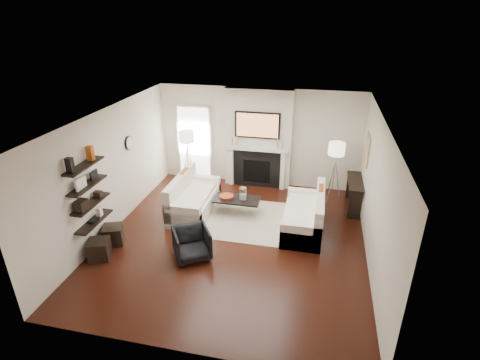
% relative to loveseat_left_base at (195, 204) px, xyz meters
% --- Properties ---
extents(room_envelope, '(6.00, 6.00, 6.00)m').
position_rel_loveseat_left_base_xyz_m(room_envelope, '(1.22, -0.99, 1.14)').
color(room_envelope, black).
rests_on(room_envelope, ground).
extents(chimney_breast, '(1.80, 0.25, 2.70)m').
position_rel_loveseat_left_base_xyz_m(chimney_breast, '(1.22, 1.89, 1.14)').
color(chimney_breast, silver).
rests_on(chimney_breast, floor).
extents(fireplace_surround, '(1.30, 0.02, 1.04)m').
position_rel_loveseat_left_base_xyz_m(fireplace_surround, '(1.22, 1.75, 0.31)').
color(fireplace_surround, black).
rests_on(fireplace_surround, floor).
extents(firebox, '(0.75, 0.02, 0.65)m').
position_rel_loveseat_left_base_xyz_m(firebox, '(1.22, 1.75, 0.24)').
color(firebox, black).
rests_on(firebox, floor).
extents(mantel_pilaster_l, '(0.12, 0.08, 1.10)m').
position_rel_loveseat_left_base_xyz_m(mantel_pilaster_l, '(0.50, 1.72, 0.34)').
color(mantel_pilaster_l, white).
rests_on(mantel_pilaster_l, floor).
extents(mantel_pilaster_r, '(0.12, 0.08, 1.10)m').
position_rel_loveseat_left_base_xyz_m(mantel_pilaster_r, '(1.94, 1.72, 0.34)').
color(mantel_pilaster_r, white).
rests_on(mantel_pilaster_r, floor).
extents(mantel_shelf, '(1.70, 0.18, 0.07)m').
position_rel_loveseat_left_base_xyz_m(mantel_shelf, '(1.22, 1.70, 0.91)').
color(mantel_shelf, white).
rests_on(mantel_shelf, chimney_breast).
extents(tv_body, '(1.20, 0.06, 0.70)m').
position_rel_loveseat_left_base_xyz_m(tv_body, '(1.22, 1.73, 1.57)').
color(tv_body, black).
rests_on(tv_body, chimney_breast).
extents(tv_screen, '(1.10, 0.00, 0.62)m').
position_rel_loveseat_left_base_xyz_m(tv_screen, '(1.22, 1.70, 1.57)').
color(tv_screen, '#BF723F').
rests_on(tv_screen, tv_body).
extents(candlestick_l_tall, '(0.04, 0.04, 0.30)m').
position_rel_loveseat_left_base_xyz_m(candlestick_l_tall, '(0.67, 1.71, 1.09)').
color(candlestick_l_tall, silver).
rests_on(candlestick_l_tall, mantel_shelf).
extents(candlestick_l_short, '(0.04, 0.04, 0.24)m').
position_rel_loveseat_left_base_xyz_m(candlestick_l_short, '(0.54, 1.71, 1.06)').
color(candlestick_l_short, silver).
rests_on(candlestick_l_short, mantel_shelf).
extents(candlestick_r_tall, '(0.04, 0.04, 0.30)m').
position_rel_loveseat_left_base_xyz_m(candlestick_r_tall, '(1.77, 1.71, 1.09)').
color(candlestick_r_tall, silver).
rests_on(candlestick_r_tall, mantel_shelf).
extents(candlestick_r_short, '(0.04, 0.04, 0.24)m').
position_rel_loveseat_left_base_xyz_m(candlestick_r_short, '(1.90, 1.71, 1.06)').
color(candlestick_r_short, silver).
rests_on(candlestick_r_short, mantel_shelf).
extents(hallway_panel, '(0.90, 0.02, 2.10)m').
position_rel_loveseat_left_base_xyz_m(hallway_panel, '(-0.63, 1.99, 0.84)').
color(hallway_panel, white).
rests_on(hallway_panel, floor).
extents(door_trim_l, '(0.06, 0.06, 2.16)m').
position_rel_loveseat_left_base_xyz_m(door_trim_l, '(-1.11, 1.97, 0.84)').
color(door_trim_l, white).
rests_on(door_trim_l, floor).
extents(door_trim_r, '(0.06, 0.06, 2.16)m').
position_rel_loveseat_left_base_xyz_m(door_trim_r, '(-0.15, 1.97, 0.84)').
color(door_trim_r, white).
rests_on(door_trim_r, floor).
extents(door_trim_top, '(1.02, 0.06, 0.06)m').
position_rel_loveseat_left_base_xyz_m(door_trim_top, '(-0.63, 1.97, 1.92)').
color(door_trim_top, white).
rests_on(door_trim_top, wall_back).
extents(rug, '(2.60, 2.00, 0.01)m').
position_rel_loveseat_left_base_xyz_m(rug, '(1.40, -0.10, -0.20)').
color(rug, '#B9AC97').
rests_on(rug, floor).
extents(loveseat_left_base, '(0.85, 1.80, 0.42)m').
position_rel_loveseat_left_base_xyz_m(loveseat_left_base, '(0.00, 0.00, 0.00)').
color(loveseat_left_base, white).
rests_on(loveseat_left_base, floor).
extents(loveseat_left_back, '(0.18, 1.80, 0.80)m').
position_rel_loveseat_left_base_xyz_m(loveseat_left_back, '(-0.33, 0.00, 0.32)').
color(loveseat_left_back, white).
rests_on(loveseat_left_back, floor).
extents(loveseat_left_arm_n, '(0.85, 0.18, 0.60)m').
position_rel_loveseat_left_base_xyz_m(loveseat_left_arm_n, '(0.00, -0.81, 0.09)').
color(loveseat_left_arm_n, white).
rests_on(loveseat_left_arm_n, floor).
extents(loveseat_left_arm_s, '(0.85, 0.18, 0.60)m').
position_rel_loveseat_left_base_xyz_m(loveseat_left_arm_s, '(0.00, 0.81, 0.09)').
color(loveseat_left_arm_s, white).
rests_on(loveseat_left_arm_s, floor).
extents(loveseat_left_cushion, '(0.63, 1.44, 0.10)m').
position_rel_loveseat_left_base_xyz_m(loveseat_left_cushion, '(0.05, -0.00, 0.26)').
color(loveseat_left_cushion, white).
rests_on(loveseat_left_cushion, loveseat_left_base).
extents(pillow_left_orange, '(0.10, 0.42, 0.42)m').
position_rel_loveseat_left_base_xyz_m(pillow_left_orange, '(-0.33, 0.30, 0.52)').
color(pillow_left_orange, '#A54814').
rests_on(pillow_left_orange, loveseat_left_cushion).
extents(pillow_left_charcoal, '(0.10, 0.40, 0.40)m').
position_rel_loveseat_left_base_xyz_m(pillow_left_charcoal, '(-0.33, -0.30, 0.51)').
color(pillow_left_charcoal, black).
rests_on(pillow_left_charcoal, loveseat_left_cushion).
extents(loveseat_right_base, '(0.85, 1.80, 0.42)m').
position_rel_loveseat_left_base_xyz_m(loveseat_right_base, '(2.63, -0.24, 0.00)').
color(loveseat_right_base, white).
rests_on(loveseat_right_base, floor).
extents(loveseat_right_back, '(0.18, 1.80, 0.80)m').
position_rel_loveseat_left_base_xyz_m(loveseat_right_back, '(2.97, -0.24, 0.32)').
color(loveseat_right_back, white).
rests_on(loveseat_right_back, floor).
extents(loveseat_right_arm_n, '(0.85, 0.18, 0.60)m').
position_rel_loveseat_left_base_xyz_m(loveseat_right_arm_n, '(2.63, -1.05, 0.09)').
color(loveseat_right_arm_n, white).
rests_on(loveseat_right_arm_n, floor).
extents(loveseat_right_arm_s, '(0.85, 0.18, 0.60)m').
position_rel_loveseat_left_base_xyz_m(loveseat_right_arm_s, '(2.63, 0.57, 0.09)').
color(loveseat_right_arm_s, white).
rests_on(loveseat_right_arm_s, floor).
extents(loveseat_right_cushion, '(0.63, 1.44, 0.10)m').
position_rel_loveseat_left_base_xyz_m(loveseat_right_cushion, '(2.58, -0.24, 0.26)').
color(loveseat_right_cushion, white).
rests_on(loveseat_right_cushion, loveseat_right_base).
extents(pillow_right_orange, '(0.10, 0.42, 0.42)m').
position_rel_loveseat_left_base_xyz_m(pillow_right_orange, '(2.97, 0.06, 0.52)').
color(pillow_right_orange, '#A54814').
rests_on(pillow_right_orange, loveseat_right_cushion).
extents(pillow_right_charcoal, '(0.10, 0.40, 0.40)m').
position_rel_loveseat_left_base_xyz_m(pillow_right_charcoal, '(2.97, -0.54, 0.51)').
color(pillow_right_charcoal, black).
rests_on(pillow_right_charcoal, loveseat_right_cushion).
extents(coffee_table, '(1.10, 0.55, 0.04)m').
position_rel_loveseat_left_base_xyz_m(coffee_table, '(1.03, 0.11, 0.19)').
color(coffee_table, black).
rests_on(coffee_table, floor).
extents(coffee_leg_nw, '(0.02, 0.02, 0.38)m').
position_rel_loveseat_left_base_xyz_m(coffee_leg_nw, '(0.53, -0.11, -0.02)').
color(coffee_leg_nw, silver).
rests_on(coffee_leg_nw, floor).
extents(coffee_leg_ne, '(0.02, 0.02, 0.38)m').
position_rel_loveseat_left_base_xyz_m(coffee_leg_ne, '(1.53, -0.11, -0.02)').
color(coffee_leg_ne, silver).
rests_on(coffee_leg_ne, floor).
extents(coffee_leg_sw, '(0.02, 0.02, 0.38)m').
position_rel_loveseat_left_base_xyz_m(coffee_leg_sw, '(0.53, 0.33, -0.02)').
color(coffee_leg_sw, silver).
rests_on(coffee_leg_sw, floor).
extents(coffee_leg_se, '(0.02, 0.02, 0.38)m').
position_rel_loveseat_left_base_xyz_m(coffee_leg_se, '(1.53, 0.33, -0.02)').
color(coffee_leg_se, silver).
rests_on(coffee_leg_se, floor).
extents(hurricane_glass, '(0.18, 0.18, 0.32)m').
position_rel_loveseat_left_base_xyz_m(hurricane_glass, '(1.18, 0.11, 0.35)').
color(hurricane_glass, white).
rests_on(hurricane_glass, coffee_table).
extents(hurricane_candle, '(0.10, 0.10, 0.15)m').
position_rel_loveseat_left_base_xyz_m(hurricane_candle, '(1.18, 0.11, 0.29)').
color(hurricane_candle, white).
rests_on(hurricane_candle, coffee_table).
extents(copper_bowl, '(0.34, 0.34, 0.06)m').
position_rel_loveseat_left_base_xyz_m(copper_bowl, '(0.78, 0.11, 0.24)').
color(copper_bowl, '#B63C1E').
rests_on(copper_bowl, coffee_table).
extents(armchair, '(0.90, 0.89, 0.69)m').
position_rel_loveseat_left_base_xyz_m(armchair, '(0.55, -1.77, 0.14)').
color(armchair, black).
rests_on(armchair, floor).
extents(lamp_left_post, '(0.02, 0.02, 1.20)m').
position_rel_loveseat_left_base_xyz_m(lamp_left_post, '(-0.63, 1.38, 0.39)').
color(lamp_left_post, silver).
rests_on(lamp_left_post, floor).
extents(lamp_left_shade, '(0.40, 0.40, 0.30)m').
position_rel_loveseat_left_base_xyz_m(lamp_left_shade, '(-0.63, 1.38, 1.24)').
color(lamp_left_shade, white).
rests_on(lamp_left_shade, lamp_left_post).
extents(lamp_left_leg_a, '(0.25, 0.02, 1.23)m').
position_rel_loveseat_left_base_xyz_m(lamp_left_leg_a, '(-0.52, 1.38, 0.39)').
color(lamp_left_leg_a, silver).
rests_on(lamp_left_leg_a, floor).
extents(lamp_left_leg_b, '(0.14, 0.22, 1.23)m').
position_rel_loveseat_left_base_xyz_m(lamp_left_leg_b, '(-0.68, 1.47, 0.39)').
color(lamp_left_leg_b, silver).
rests_on(lamp_left_leg_b, floor).
extents(lamp_left_leg_c, '(0.14, 0.22, 1.23)m').
position_rel_loveseat_left_base_xyz_m(lamp_left_leg_c, '(-0.68, 1.28, 0.39)').
color(lamp_left_leg_c, silver).
rests_on(lamp_left_leg_c, floor).
extents(lamp_right_post, '(0.02, 0.02, 1.20)m').
position_rel_loveseat_left_base_xyz_m(lamp_right_post, '(3.27, 1.26, 0.39)').
color(lamp_right_post, silver).
rests_on(lamp_right_post, floor).
extents(lamp_right_shade, '(0.40, 0.40, 0.30)m').
position_rel_loveseat_left_base_xyz_m(lamp_right_shade, '(3.27, 1.26, 1.24)').
color(lamp_right_shade, white).
rests_on(lamp_right_shade, lamp_right_post).
extents(lamp_right_leg_a, '(0.25, 0.02, 1.23)m').
position_rel_loveseat_left_base_xyz_m(lamp_right_leg_a, '(3.38, 1.26, 0.39)').
color(lamp_right_leg_a, silver).
rests_on(lamp_right_leg_a, floor).
extents(lamp_right_leg_b, '(0.14, 0.22, 1.23)m').
position_rel_loveseat_left_base_xyz_m(lamp_right_leg_b, '(3.22, 1.35, 0.39)').
color(lamp_right_leg_b, silver).
rests_on(lamp_right_leg_b, floor).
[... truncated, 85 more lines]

